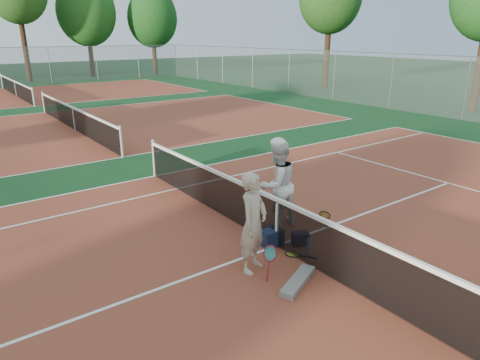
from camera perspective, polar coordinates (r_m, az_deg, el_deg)
name	(u,v)px	position (r m, az deg, el deg)	size (l,w,h in m)	color
ground	(276,246)	(8.62, 4.87, -8.76)	(130.00, 130.00, 0.00)	#0E3417
court_main	(276,246)	(8.62, 4.87, -8.74)	(23.77, 10.97, 0.01)	brown
court_far_a	(75,130)	(20.27, -21.10, 6.26)	(23.77, 10.97, 0.01)	brown
court_far_b	(17,96)	(33.34, -27.62, 9.90)	(23.77, 10.97, 0.01)	brown
net_main	(277,223)	(8.40, 4.96, -5.67)	(0.10, 10.98, 1.02)	black
net_far_a	(74,118)	(20.17, -21.27, 7.66)	(0.10, 10.98, 1.02)	black
net_far_b	(15,88)	(33.29, -27.76, 10.75)	(0.10, 10.98, 1.02)	black
fence_right	(426,85)	(24.61, 23.57, 11.53)	(54.50, 0.06, 3.00)	slate
player_a	(253,223)	(7.41, 1.79, -5.71)	(0.66, 0.43, 1.81)	tan
player_b	(277,185)	(9.10, 4.95, -0.63)	(0.93, 0.73, 1.92)	white
racket_red	(270,262)	(7.50, 4.02, -10.81)	(0.27, 0.27, 0.56)	maroon
racket_black_held	(325,221)	(9.21, 11.20, -5.41)	(0.37, 0.27, 0.51)	black
racket_spare	(293,254)	(8.32, 7.02, -9.79)	(0.60, 0.27, 0.03)	black
sports_bag_navy	(272,238)	(8.57, 4.28, -7.66)	(0.42, 0.29, 0.33)	black
sports_bag_purple	(300,239)	(8.66, 8.07, -7.76)	(0.32, 0.22, 0.26)	black
net_cover_canvas	(298,281)	(7.44, 7.71, -13.22)	(1.02, 0.24, 0.11)	slate
water_bottle	(309,247)	(8.35, 9.19, -8.76)	(0.09, 0.09, 0.30)	#C6DDFB
tree_back_4	(86,12)	(45.96, -19.80, 20.31)	(5.47, 5.47, 9.14)	#382314
tree_back_5	(152,18)	(46.95, -11.62, 20.35)	(4.98, 4.98, 8.39)	#382314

